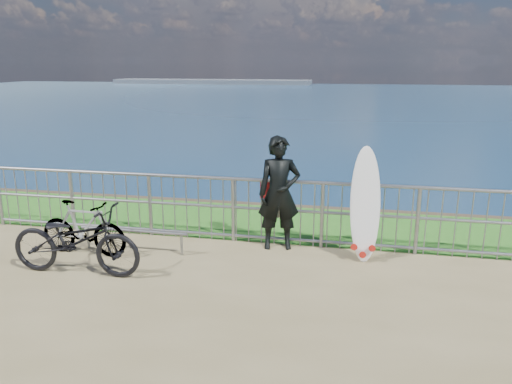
% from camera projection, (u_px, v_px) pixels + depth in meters
% --- Properties ---
extents(grass_strip, '(120.00, 120.00, 0.00)m').
position_uv_depth(grass_strip, '(273.00, 222.00, 9.53)').
color(grass_strip, '#276D1E').
rests_on(grass_strip, ground).
extents(seascape, '(260.00, 260.00, 5.00)m').
position_uv_depth(seascape, '(213.00, 84.00, 156.18)').
color(seascape, brown).
rests_on(seascape, ground).
extents(railing, '(10.06, 0.10, 1.13)m').
position_uv_depth(railing, '(263.00, 210.00, 8.34)').
color(railing, gray).
rests_on(railing, ground).
extents(surfer, '(0.76, 0.58, 1.86)m').
position_uv_depth(surfer, '(279.00, 193.00, 8.05)').
color(surfer, black).
rests_on(surfer, ground).
extents(surfboard, '(0.51, 0.47, 1.77)m').
position_uv_depth(surfboard, '(365.00, 209.00, 7.63)').
color(surfboard, white).
rests_on(surfboard, ground).
extents(bicycle_near, '(1.96, 0.72, 1.02)m').
position_uv_depth(bicycle_near, '(76.00, 240.00, 7.15)').
color(bicycle_near, black).
rests_on(bicycle_near, ground).
extents(bicycle_far, '(1.50, 0.50, 0.89)m').
position_uv_depth(bicycle_far, '(83.00, 228.00, 7.88)').
color(bicycle_far, black).
rests_on(bicycle_far, ground).
extents(bike_rack, '(1.82, 0.05, 0.38)m').
position_uv_depth(bike_rack, '(133.00, 233.00, 8.04)').
color(bike_rack, gray).
rests_on(bike_rack, ground).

